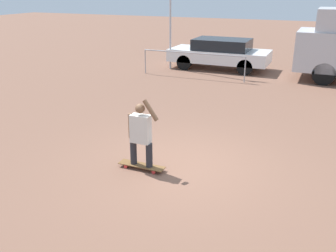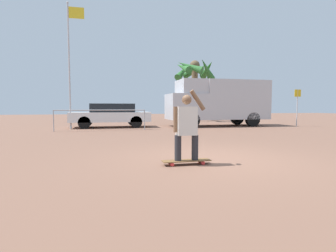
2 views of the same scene
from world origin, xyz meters
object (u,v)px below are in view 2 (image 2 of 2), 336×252
Objects in this scene: skateboard at (186,161)px; person_skateboarder at (187,124)px; parked_car_white at (111,115)px; street_sign at (297,103)px; camper_van at (219,101)px; palm_tree_near_van at (194,73)px; flagpole at (70,58)px.

skateboard is 0.69× the size of person_skateboarder.
parked_car_white is (-1.37, 10.76, 0.68)m from skateboard.
street_sign is at bearing 41.78° from skateboard.
palm_tree_near_van reaches higher than camper_van.
person_skateboarder is 0.32× the size of parked_car_white.
street_sign is (4.57, -1.52, -0.11)m from camper_van.
person_skateboarder is 0.28× the size of palm_tree_near_van.
street_sign is at bearing -18.35° from camper_van.
street_sign is at bearing 41.78° from person_skateboarder.
camper_van reaches higher than street_sign.
camper_van is 9.09m from flagpole.
person_skateboarder is at bearing -109.30° from palm_tree_near_van.
skateboard is 0.77m from person_skateboarder.
person_skateboarder is at bearing -82.75° from parked_car_white.
person_skateboarder is at bearing -138.22° from street_sign.
flagpole reaches higher than camper_van.
person_skateboarder is 0.22× the size of flagpole.
flagpole reaches higher than person_skateboarder.
person_skateboarder is 0.23× the size of camper_van.
palm_tree_near_van is at bearing 70.70° from person_skateboarder.
camper_van is 6.75m from parked_car_white.
street_sign reaches higher than person_skateboarder.
parked_car_white is 9.59m from palm_tree_near_van.
parked_car_white is at bearing 176.55° from camper_van.
palm_tree_near_van is at bearing 119.24° from street_sign.
palm_tree_near_van is (5.71, 16.30, 4.02)m from skateboard.
street_sign is (13.37, -1.07, -2.36)m from flagpole.
skateboard is 0.19× the size of palm_tree_near_van.
camper_van is 1.20× the size of palm_tree_near_van.
skateboard is 11.16m from flagpole.
camper_van reaches higher than person_skateboarder.
parked_car_white is 11.44m from street_sign.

